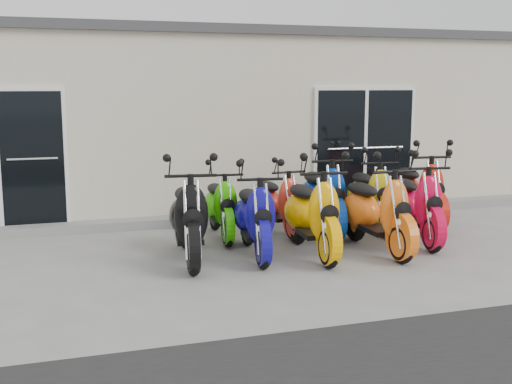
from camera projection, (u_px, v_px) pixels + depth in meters
The scene contains 16 objects.
ground at pixel (269, 250), 9.21m from camera, with size 80.00×80.00×0.00m, color gray.
building at pixel (192, 120), 13.84m from camera, with size 14.00×6.00×3.20m, color beige.
roof_cap at pixel (190, 40), 13.56m from camera, with size 14.20×6.20×0.16m, color #3F3F42.
front_step at pixel (231, 218), 11.10m from camera, with size 14.00×0.40×0.15m, color gray.
door_left at pixel (32, 155), 10.09m from camera, with size 1.07×0.08×2.22m, color black.
door_right at pixel (364, 144), 11.82m from camera, with size 2.02×0.08×2.22m, color black.
scooter_front_black at pixel (188, 206), 8.53m from camera, with size 0.74×2.05×1.51m, color black, non-canonical shape.
scooter_front_blue at pixel (254, 206), 8.78m from camera, with size 0.69×1.90×1.41m, color #100B83, non-canonical shape.
scooter_front_orange_a at pixel (312, 202), 8.83m from camera, with size 0.74×2.02×1.50m, color #FFAC00, non-canonical shape.
scooter_front_orange_b at pixel (377, 200), 9.04m from camera, with size 0.73×2.01×1.49m, color orange, non-canonical shape.
scooter_front_red at pixel (415, 194), 9.59m from camera, with size 0.72×1.97×1.45m, color red, non-canonical shape.
scooter_back_green at pixel (220, 197), 9.84m from camera, with size 0.63×1.74×1.28m, color #31B607, non-canonical shape.
scooter_back_red at pixel (277, 194), 10.12m from camera, with size 0.63×1.74×1.29m, color red, non-canonical shape.
scooter_back_blue at pixel (323, 187), 10.18m from camera, with size 0.74×2.03×1.50m, color navy, non-canonical shape.
scooter_back_yellow at pixel (370, 186), 10.51m from camera, with size 0.69×1.90×1.40m, color gold, non-canonical shape.
scooter_back_extra at pixel (418, 182), 10.69m from camera, with size 0.74×2.03×1.50m, color red, non-canonical shape.
Camera 1 is at (-2.88, -8.47, 2.34)m, focal length 45.00 mm.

